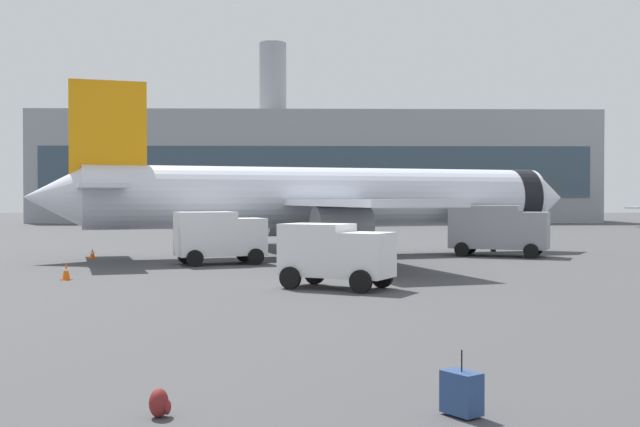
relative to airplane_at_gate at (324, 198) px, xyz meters
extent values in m
cylinder|color=silver|center=(0.22, 0.07, 0.04)|extent=(29.80, 12.40, 3.80)
cone|color=silver|center=(15.72, 4.80, 0.04)|extent=(3.35, 4.15, 3.61)
cone|color=silver|center=(-15.65, -4.78, 0.04)|extent=(4.06, 4.21, 3.42)
cylinder|color=black|center=(13.61, 4.16, 0.04)|extent=(2.47, 4.12, 3.88)
cube|color=silver|center=(-3.07, 7.43, -0.26)|extent=(9.26, 16.70, 0.36)
cube|color=silver|center=(1.60, -7.87, -0.26)|extent=(9.26, 16.70, 0.36)
cylinder|color=gray|center=(-2.34, 5.04, -1.56)|extent=(3.70, 3.04, 2.20)
cylinder|color=gray|center=(0.87, -5.48, -1.56)|extent=(3.70, 3.04, 2.20)
cube|color=orange|center=(-12.69, -3.88, 3.64)|extent=(4.31, 1.63, 6.40)
cube|color=silver|center=(-14.10, -0.96, 0.64)|extent=(4.24, 6.50, 0.24)
cube|color=silver|center=(-12.23, -7.08, 0.64)|extent=(4.24, 6.50, 0.24)
cylinder|color=black|center=(11.70, 3.57, -2.76)|extent=(0.36, 0.36, 1.80)
cylinder|color=black|center=(-2.39, 1.78, -2.76)|extent=(0.44, 0.44, 1.80)
cylinder|color=black|center=(-0.99, -2.81, -2.76)|extent=(0.44, 0.44, 1.80)
cube|color=white|center=(-4.41, -6.10, -2.14)|extent=(2.34, 2.65, 2.04)
cube|color=#1E232D|center=(-3.74, -5.85, -1.66)|extent=(0.77, 1.88, 0.84)
cube|color=white|center=(-6.66, -6.93, -1.96)|extent=(3.69, 3.15, 2.40)
cylinder|color=black|center=(-4.69, -4.98, -3.21)|extent=(0.92, 0.52, 0.90)
cylinder|color=black|center=(-3.89, -7.13, -3.21)|extent=(0.92, 0.52, 0.90)
cylinder|color=black|center=(-7.84, -6.15, -3.21)|extent=(0.92, 0.52, 0.90)
cylinder|color=black|center=(-7.04, -8.30, -3.21)|extent=(0.92, 0.52, 0.90)
cube|color=gray|center=(12.99, -1.68, -2.01)|extent=(2.47, 2.86, 2.29)
cube|color=#1E232D|center=(13.65, -1.96, -1.47)|extent=(0.91, 2.02, 0.95)
cube|color=gray|center=(10.22, -0.52, -1.81)|extent=(4.91, 3.88, 2.70)
cylinder|color=black|center=(13.41, -0.50, -3.21)|extent=(0.92, 0.55, 0.90)
cylinder|color=black|center=(12.45, -2.81, -3.21)|extent=(0.92, 0.55, 0.90)
cylinder|color=black|center=(9.54, 1.11, -3.21)|extent=(0.92, 0.55, 0.90)
cylinder|color=black|center=(8.57, -1.19, -3.21)|extent=(0.92, 0.55, 0.90)
cube|color=white|center=(1.21, -19.13, -2.27)|extent=(2.50, 2.60, 1.78)
cube|color=#1E232D|center=(1.87, -19.48, -1.85)|extent=(0.93, 1.62, 0.74)
cube|color=white|center=(-0.72, -18.08, -2.11)|extent=(3.27, 3.01, 2.10)
cylinder|color=black|center=(1.91, -18.31, -3.21)|extent=(0.90, 0.62, 0.90)
cylinder|color=black|center=(0.91, -20.16, -3.21)|extent=(0.90, 0.62, 0.90)
cylinder|color=black|center=(-0.80, -16.85, -3.21)|extent=(0.90, 0.62, 0.90)
cylinder|color=black|center=(-1.80, -18.69, -3.21)|extent=(0.90, 0.62, 0.90)
cube|color=#F2590C|center=(-14.02, -2.49, -3.64)|extent=(0.44, 0.44, 0.04)
cone|color=#F2590C|center=(-14.02, -2.49, -3.32)|extent=(0.36, 0.36, 0.59)
cylinder|color=white|center=(-14.02, -2.49, -3.29)|extent=(0.23, 0.23, 0.10)
cube|color=#F2590C|center=(-11.85, -14.84, -3.64)|extent=(0.44, 0.44, 0.04)
cone|color=#F2590C|center=(-11.85, -14.84, -3.25)|extent=(0.36, 0.36, 0.74)
cylinder|color=white|center=(-11.85, -14.84, -3.21)|extent=(0.23, 0.23, 0.10)
cube|color=navy|center=(1.38, -37.07, -3.27)|extent=(0.70, 0.75, 0.70)
cylinder|color=black|center=(1.38, -37.07, -2.74)|extent=(0.02, 0.02, 0.36)
cylinder|color=black|center=(1.24, -36.89, -3.62)|extent=(0.08, 0.07, 0.08)
cylinder|color=black|center=(1.51, -37.25, -3.62)|extent=(0.08, 0.07, 0.08)
ellipsoid|color=maroon|center=(-3.63, -37.05, -3.42)|extent=(0.32, 0.40, 0.48)
ellipsoid|color=maroon|center=(-3.49, -37.05, -3.49)|extent=(0.12, 0.28, 0.24)
cube|color=gray|center=(0.41, 78.08, 4.81)|extent=(85.91, 23.84, 16.93)
cube|color=#334756|center=(0.41, 66.11, 3.96)|extent=(81.62, 0.10, 7.62)
cylinder|color=gray|center=(-6.42, 78.08, 19.28)|extent=(4.40, 4.40, 12.00)
camera|label=1|loc=(-1.22, -49.96, -0.06)|focal=44.15mm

